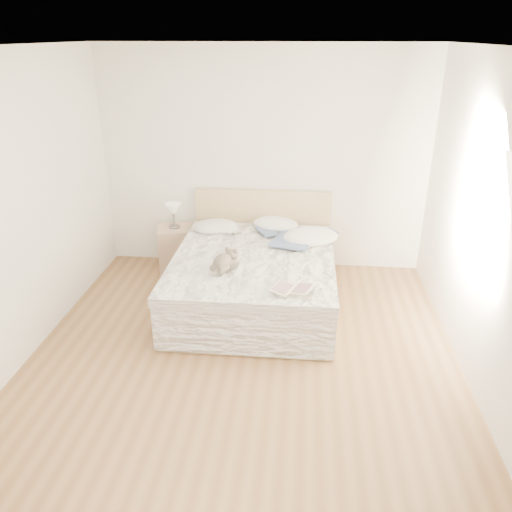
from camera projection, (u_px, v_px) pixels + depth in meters
The scene contains 17 objects.
floor at pixel (242, 363), 4.60m from camera, with size 4.00×4.50×0.00m, color brown.
ceiling at pixel (237, 46), 3.50m from camera, with size 4.00×4.50×0.00m, color white.
wall_back at pixel (263, 162), 6.09m from camera, with size 4.00×0.02×2.70m, color white.
wall_front at pixel (168, 424), 2.00m from camera, with size 4.00×0.02×2.70m, color white.
wall_left at pixel (6, 218), 4.23m from camera, with size 0.02×4.50×2.70m, color white.
wall_right at pixel (495, 235), 3.87m from camera, with size 0.02×4.50×2.70m, color white.
window at pixel (483, 211), 4.10m from camera, with size 0.02×1.30×1.10m, color white.
bed at pixel (254, 276), 5.56m from camera, with size 1.72×2.14×1.00m.
nightstand at pixel (177, 248), 6.36m from camera, with size 0.45×0.40×0.56m, color tan.
table_lamp at pixel (173, 210), 6.16m from camera, with size 0.23×0.23×0.31m.
pillow_left at pixel (215, 227), 6.05m from camera, with size 0.53×0.37×0.16m, color silver.
pillow_middle at pixel (276, 224), 6.12m from camera, with size 0.57×0.40×0.17m, color white.
pillow_right at pixel (311, 237), 5.74m from camera, with size 0.64×0.45×0.19m, color white.
blouse at pixel (294, 238), 5.73m from camera, with size 0.66×0.71×0.03m, color #3C4E75, non-canonical shape.
photo_book at pixel (227, 230), 5.98m from camera, with size 0.30×0.21×0.02m, color white.
childrens_book at pixel (292, 289), 4.59m from camera, with size 0.36×0.25×0.02m, color #F4EAC2.
teddy_bear at pixel (223, 267), 4.98m from camera, with size 0.22×0.32×0.17m, color brown, non-canonical shape.
Camera 1 is at (0.50, -3.76, 2.79)m, focal length 35.00 mm.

